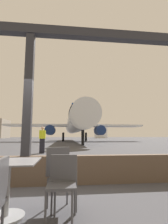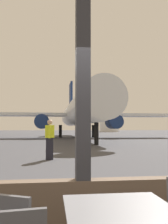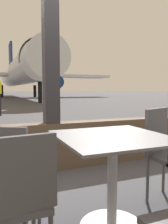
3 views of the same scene
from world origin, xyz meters
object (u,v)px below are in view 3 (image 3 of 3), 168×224
dining_table (112,173)px  fuel_storage_tank (48,85)px  cafe_chair_aisle_left (5,174)px  cafe_chair_window_right (17,195)px  cafe_chair_aisle_right (165,147)px  airplane (20,72)px

dining_table → fuel_storage_tank: fuel_storage_tank is taller
dining_table → cafe_chair_aisle_left: size_ratio=0.94×
cafe_chair_window_right → dining_table: bearing=18.2°
dining_table → cafe_chair_window_right: size_ratio=0.94×
cafe_chair_window_right → cafe_chair_aisle_left: cafe_chair_aisle_left is taller
cafe_chair_aisle_right → airplane: (2.29, 31.31, 2.95)m
dining_table → cafe_chair_aisle_left: 0.81m
airplane → dining_table: bearing=-95.5°
cafe_chair_aisle_left → fuel_storage_tank: (20.62, 86.09, 2.39)m
cafe_chair_aisle_right → cafe_chair_window_right: bearing=-161.7°
cafe_chair_aisle_right → airplane: airplane is taller
cafe_chair_aisle_right → cafe_chair_aisle_left: bearing=-174.4°
cafe_chair_window_right → fuel_storage_tank: (20.58, 86.44, 2.40)m
dining_table → fuel_storage_tank: 88.47m
dining_table → cafe_chair_aisle_right: size_ratio=0.89×
cafe_chair_window_right → airplane: (3.78, 31.80, 2.97)m
fuel_storage_tank → dining_table: bearing=-102.9°
dining_table → fuel_storage_tank: (19.82, 86.19, 2.46)m
airplane → cafe_chair_aisle_right: bearing=-94.2°
dining_table → cafe_chair_window_right: bearing=-161.8°
cafe_chair_aisle_right → airplane: size_ratio=0.03×
cafe_chair_window_right → airplane: size_ratio=0.03×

